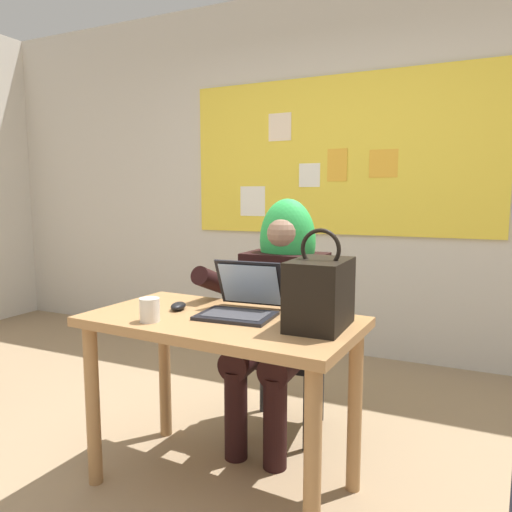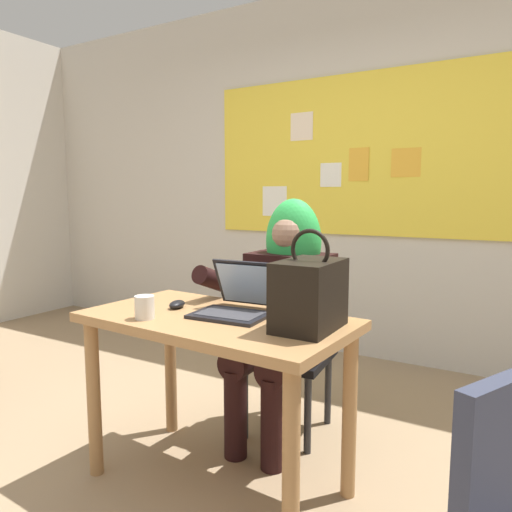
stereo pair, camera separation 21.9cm
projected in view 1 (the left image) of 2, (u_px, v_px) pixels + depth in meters
The scene contains 9 objects.
ground_plane at pixel (193, 502), 1.95m from camera, with size 24.00×24.00×0.00m, color #937A5B.
wall_back_bulletin at pixel (337, 173), 3.69m from camera, with size 6.76×2.17×2.82m.
desk_main at pixel (222, 346), 1.98m from camera, with size 1.16×0.67×0.75m.
chair_at_desk at pixel (287, 336), 2.58m from camera, with size 0.46×0.46×0.88m.
person_costumed at pixel (280, 299), 2.43m from camera, with size 0.59×0.60×1.23m.
laptop at pixel (242, 303), 2.01m from camera, with size 0.33×0.34×0.22m.
computer_mouse at pixel (178, 306), 2.09m from camera, with size 0.06×0.10×0.03m, color black.
handbag at pixel (320, 293), 1.80m from camera, with size 0.20×0.30×0.38m.
coffee_mug at pixel (150, 310), 1.89m from camera, with size 0.08×0.08×0.10m, color silver.
Camera 1 is at (0.99, -1.53, 1.24)m, focal length 33.40 mm.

